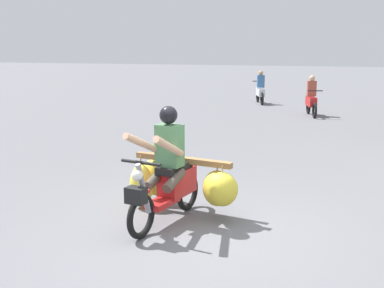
% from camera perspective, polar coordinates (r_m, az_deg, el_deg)
% --- Properties ---
extents(ground_plane, '(120.00, 120.00, 0.00)m').
position_cam_1_polar(ground_plane, '(6.10, 1.15, -11.01)').
color(ground_plane, slate).
extents(motorbike_main_loaded, '(1.72, 1.91, 1.58)m').
position_cam_1_polar(motorbike_main_loaded, '(6.71, -1.98, -4.23)').
color(motorbike_main_loaded, black).
rests_on(motorbike_main_loaded, ground).
extents(motorbike_distant_ahead_left, '(0.68, 1.57, 1.40)m').
position_cam_1_polar(motorbike_distant_ahead_left, '(17.26, 14.00, 5.15)').
color(motorbike_distant_ahead_left, black).
rests_on(motorbike_distant_ahead_left, ground).
extents(motorbike_distant_far_ahead, '(0.76, 1.53, 1.40)m').
position_cam_1_polar(motorbike_distant_far_ahead, '(20.61, 8.12, 6.33)').
color(motorbike_distant_far_ahead, black).
rests_on(motorbike_distant_far_ahead, ground).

